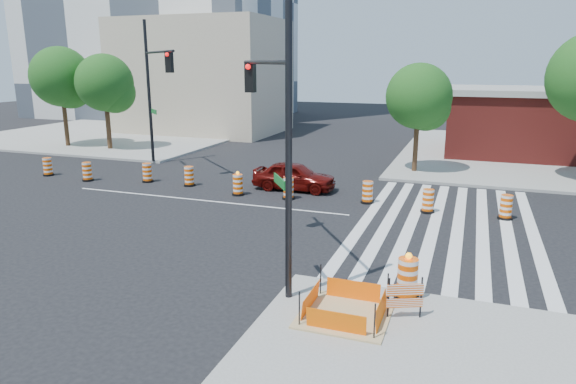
{
  "coord_description": "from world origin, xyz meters",
  "views": [
    {
      "loc": [
        11.63,
        -20.46,
        6.31
      ],
      "look_at": [
        5.07,
        -2.3,
        1.4
      ],
      "focal_mm": 32.0,
      "sensor_mm": 36.0,
      "label": 1
    }
  ],
  "objects": [
    {
      "name": "pit_drum",
      "position": [
        10.33,
        -7.54,
        0.7
      ],
      "size": [
        0.67,
        0.67,
        1.32
      ],
      "color": "black",
      "rests_on": "ground"
    },
    {
      "name": "lane_centerline",
      "position": [
        0.0,
        0.0,
        0.01
      ],
      "size": [
        14.0,
        0.12,
        0.01
      ],
      "primitive_type": "cube",
      "color": "silver",
      "rests_on": "ground"
    },
    {
      "name": "beige_midrise",
      "position": [
        -12.0,
        22.0,
        5.0
      ],
      "size": [
        14.0,
        10.0,
        10.0
      ],
      "primitive_type": "cube",
      "color": "#BBA78F",
      "rests_on": "ground"
    },
    {
      "name": "median_drum_7",
      "position": [
        10.07,
        1.55,
        0.48
      ],
      "size": [
        0.6,
        0.6,
        1.02
      ],
      "color": "black",
      "rests_on": "ground"
    },
    {
      "name": "ground",
      "position": [
        0.0,
        0.0,
        0.0
      ],
      "size": [
        120.0,
        120.0,
        0.0
      ],
      "primitive_type": "plane",
      "color": "black",
      "rests_on": "ground"
    },
    {
      "name": "median_drum_8",
      "position": [
        13.18,
        1.65,
        0.48
      ],
      "size": [
        0.6,
        0.6,
        1.02
      ],
      "color": "black",
      "rests_on": "ground"
    },
    {
      "name": "signal_pole_se",
      "position": [
        6.37,
        -7.1,
        4.87
      ],
      "size": [
        3.51,
        5.02,
        7.93
      ],
      "rotation": [
        0.0,
        0.0,
        2.17
      ],
      "color": "black",
      "rests_on": "ground"
    },
    {
      "name": "brick_storefront",
      "position": [
        18.0,
        18.0,
        2.32
      ],
      "size": [
        16.5,
        8.5,
        4.6
      ],
      "color": "maroon",
      "rests_on": "ground"
    },
    {
      "name": "median_drum_1",
      "position": [
        -7.93,
        1.49,
        0.48
      ],
      "size": [
        0.6,
        0.6,
        1.02
      ],
      "color": "black",
      "rests_on": "ground"
    },
    {
      "name": "sidewalk_nw",
      "position": [
        -18.0,
        18.0,
        0.07
      ],
      "size": [
        22.0,
        22.0,
        0.15
      ],
      "primitive_type": "cube",
      "color": "gray",
      "rests_on": "ground"
    },
    {
      "name": "median_drum_0",
      "position": [
        -10.99,
        1.82,
        0.48
      ],
      "size": [
        0.6,
        0.6,
        1.02
      ],
      "color": "black",
      "rests_on": "ground"
    },
    {
      "name": "median_drum_3",
      "position": [
        -2.11,
        2.36,
        0.48
      ],
      "size": [
        0.6,
        0.6,
        1.02
      ],
      "color": "black",
      "rests_on": "ground"
    },
    {
      "name": "barricade",
      "position": [
        10.41,
        -8.62,
        0.74
      ],
      "size": [
        0.85,
        0.41,
        1.07
      ],
      "rotation": [
        0.0,
        0.0,
        0.42
      ],
      "color": "#EA5204",
      "rests_on": "ground"
    },
    {
      "name": "excavation_pit",
      "position": [
        9.0,
        -9.0,
        0.22
      ],
      "size": [
        2.2,
        2.2,
        0.9
      ],
      "color": "tan",
      "rests_on": "ground"
    },
    {
      "name": "median_drum_6",
      "position": [
        7.32,
        2.19,
        0.48
      ],
      "size": [
        0.6,
        0.6,
        1.02
      ],
      "color": "black",
      "rests_on": "ground"
    },
    {
      "name": "median_drum_5",
      "position": [
        3.68,
        1.61,
        0.48
      ],
      "size": [
        0.6,
        0.6,
        1.02
      ],
      "color": "black",
      "rests_on": "ground"
    },
    {
      "name": "tree_north_a",
      "position": [
        -17.12,
        10.14,
        4.99
      ],
      "size": [
        4.37,
        4.37,
        7.43
      ],
      "color": "#382314",
      "rests_on": "ground"
    },
    {
      "name": "red_coupe",
      "position": [
        3.34,
        3.41,
        0.71
      ],
      "size": [
        4.2,
        1.71,
        1.43
      ],
      "primitive_type": "imported",
      "rotation": [
        0.0,
        0.0,
        1.58
      ],
      "color": "#520907",
      "rests_on": "ground"
    },
    {
      "name": "crosswalk_east",
      "position": [
        10.95,
        0.0,
        0.01
      ],
      "size": [
        6.75,
        13.5,
        0.01
      ],
      "color": "silver",
      "rests_on": "ground"
    },
    {
      "name": "tree_north_b",
      "position": [
        -13.24,
        10.13,
        4.63
      ],
      "size": [
        4.05,
        4.05,
        6.89
      ],
      "color": "#382314",
      "rests_on": "ground"
    },
    {
      "name": "signal_pole_nw",
      "position": [
        -6.15,
        5.74,
        5.28
      ],
      "size": [
        4.84,
        4.59,
        8.63
      ],
      "rotation": [
        0.0,
        0.0,
        -0.76
      ],
      "color": "black",
      "rests_on": "ground"
    },
    {
      "name": "tree_north_c",
      "position": [
        8.64,
        9.62,
        4.22
      ],
      "size": [
        3.69,
        3.69,
        6.28
      ],
      "color": "#382314",
      "rests_on": "ground"
    },
    {
      "name": "median_drum_2",
      "position": [
        -4.7,
        2.37,
        0.48
      ],
      "size": [
        0.6,
        0.6,
        1.02
      ],
      "color": "black",
      "rests_on": "ground"
    },
    {
      "name": "sidewalk_ne",
      "position": [
        18.0,
        18.0,
        0.07
      ],
      "size": [
        22.0,
        22.0,
        0.15
      ],
      "primitive_type": "cube",
      "color": "gray",
      "rests_on": "ground"
    },
    {
      "name": "median_drum_4",
      "position": [
        1.11,
        1.49,
        0.49
      ],
      "size": [
        0.6,
        0.6,
        1.18
      ],
      "color": "black",
      "rests_on": "ground"
    }
  ]
}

